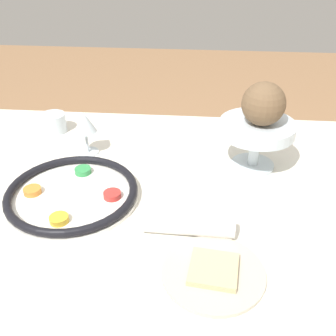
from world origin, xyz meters
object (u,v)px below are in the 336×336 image
object	(u,v)px
napkin_roll	(189,225)
coconut	(264,104)
fruit_stand	(257,132)
wine_glass	(85,124)
orange_fruit	(262,107)
bread_plate	(213,272)
seder_plate	(72,193)
cup_near	(54,123)

from	to	relation	value
napkin_roll	coconut	bearing A→B (deg)	58.79
fruit_stand	wine_glass	bearing A→B (deg)	176.10
orange_fruit	coconut	world-z (taller)	coconut
wine_glass	bread_plate	xyz separation A→B (m)	(0.35, -0.43, -0.08)
seder_plate	cup_near	distance (m)	0.38
bread_plate	coconut	bearing A→B (deg)	73.35
napkin_roll	cup_near	size ratio (longest dim) A/B	2.50
seder_plate	coconut	size ratio (longest dim) A/B	2.89
fruit_stand	napkin_roll	size ratio (longest dim) A/B	1.01
coconut	fruit_stand	bearing A→B (deg)	129.48
orange_fruit	cup_near	bearing A→B (deg)	165.41
fruit_stand	orange_fruit	size ratio (longest dim) A/B	2.27
cup_near	wine_glass	bearing A→B (deg)	-41.66
seder_plate	bread_plate	bearing A→B (deg)	-32.26
coconut	bread_plate	distance (m)	0.44
cup_near	orange_fruit	bearing A→B (deg)	-14.59
fruit_stand	coconut	size ratio (longest dim) A/B	1.80
bread_plate	cup_near	xyz separation A→B (m)	(-0.49, 0.55, 0.02)
bread_plate	cup_near	world-z (taller)	cup_near
wine_glass	cup_near	world-z (taller)	wine_glass
seder_plate	orange_fruit	world-z (taller)	orange_fruit
napkin_roll	bread_plate	bearing A→B (deg)	-65.44
orange_fruit	napkin_roll	size ratio (longest dim) A/B	0.44
seder_plate	napkin_roll	size ratio (longest dim) A/B	1.62
bread_plate	cup_near	bearing A→B (deg)	131.73
bread_plate	napkin_roll	world-z (taller)	napkin_roll
seder_plate	bread_plate	xyz separation A→B (m)	(0.33, -0.21, -0.01)
wine_glass	napkin_roll	xyz separation A→B (m)	(0.30, -0.32, -0.07)
napkin_roll	fruit_stand	bearing A→B (deg)	60.41
coconut	bread_plate	bearing A→B (deg)	-106.65
orange_fruit	napkin_roll	world-z (taller)	orange_fruit
wine_glass	napkin_roll	size ratio (longest dim) A/B	0.65
fruit_stand	cup_near	distance (m)	0.63
coconut	orange_fruit	bearing A→B (deg)	98.40
coconut	cup_near	size ratio (longest dim) A/B	1.40
fruit_stand	napkin_roll	xyz separation A→B (m)	(-0.16, -0.28, -0.08)
seder_plate	orange_fruit	bearing A→B (deg)	22.17
seder_plate	cup_near	bearing A→B (deg)	114.93
seder_plate	coconut	xyz separation A→B (m)	(0.45, 0.18, 0.17)
seder_plate	wine_glass	bearing A→B (deg)	95.02
orange_fruit	bread_plate	xyz separation A→B (m)	(-0.12, -0.39, -0.17)
coconut	napkin_roll	bearing A→B (deg)	-121.21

